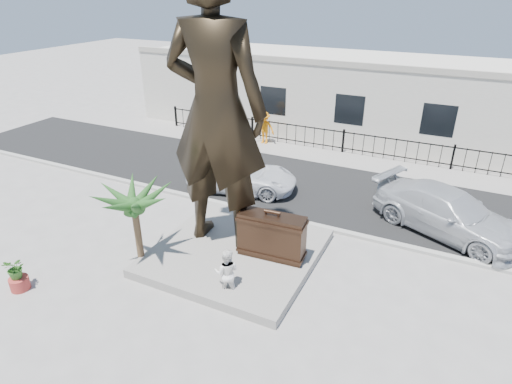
# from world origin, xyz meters

# --- Properties ---
(ground) EXTENTS (100.00, 100.00, 0.00)m
(ground) POSITION_xyz_m (0.00, 0.00, 0.00)
(ground) COLOR #9E9991
(ground) RESTS_ON ground
(street) EXTENTS (40.00, 7.00, 0.01)m
(street) POSITION_xyz_m (0.00, 8.00, 0.01)
(street) COLOR black
(street) RESTS_ON ground
(curb) EXTENTS (40.00, 0.25, 0.12)m
(curb) POSITION_xyz_m (0.00, 4.50, 0.06)
(curb) COLOR #A5A399
(curb) RESTS_ON ground
(far_sidewalk) EXTENTS (40.00, 2.50, 0.02)m
(far_sidewalk) POSITION_xyz_m (0.00, 12.00, 0.01)
(far_sidewalk) COLOR #9E9991
(far_sidewalk) RESTS_ON ground
(plinth) EXTENTS (5.20, 5.20, 0.30)m
(plinth) POSITION_xyz_m (-0.50, 1.50, 0.15)
(plinth) COLOR gray
(plinth) RESTS_ON ground
(fence) EXTENTS (22.00, 0.10, 1.20)m
(fence) POSITION_xyz_m (0.00, 12.80, 0.60)
(fence) COLOR black
(fence) RESTS_ON ground
(building) EXTENTS (28.00, 7.00, 4.40)m
(building) POSITION_xyz_m (0.00, 17.00, 2.20)
(building) COLOR silver
(building) RESTS_ON ground
(statue) EXTENTS (3.42, 2.37, 9.02)m
(statue) POSITION_xyz_m (-1.31, 1.89, 4.81)
(statue) COLOR black
(statue) RESTS_ON plinth
(suitcase) EXTENTS (2.17, 0.82, 1.50)m
(suitcase) POSITION_xyz_m (0.73, 1.65, 1.05)
(suitcase) COLOR #301F14
(suitcase) RESTS_ON plinth
(tourist) EXTENTS (0.90, 0.80, 1.52)m
(tourist) POSITION_xyz_m (0.19, -0.34, 0.76)
(tourist) COLOR white
(tourist) RESTS_ON ground
(car_white) EXTENTS (5.15, 3.15, 1.33)m
(car_white) POSITION_xyz_m (-2.75, 6.25, 0.68)
(car_white) COLOR white
(car_white) RESTS_ON street
(car_silver) EXTENTS (6.00, 4.37, 1.61)m
(car_silver) POSITION_xyz_m (5.70, 6.28, 0.82)
(car_silver) COLOR #B8BABD
(car_silver) RESTS_ON street
(worker) EXTENTS (1.23, 0.75, 1.84)m
(worker) POSITION_xyz_m (-4.46, 12.25, 0.94)
(worker) COLOR orange
(worker) RESTS_ON far_sidewalk
(palm_tree) EXTENTS (1.80, 1.80, 3.20)m
(palm_tree) POSITION_xyz_m (-3.10, -0.23, 0.00)
(palm_tree) COLOR #214B1B
(palm_tree) RESTS_ON ground
(planter) EXTENTS (0.56, 0.56, 0.40)m
(planter) POSITION_xyz_m (-5.53, -2.88, 0.20)
(planter) COLOR #AA342D
(planter) RESTS_ON ground
(shrub) EXTENTS (0.68, 0.60, 0.69)m
(shrub) POSITION_xyz_m (-5.53, -2.88, 0.75)
(shrub) COLOR #326621
(shrub) RESTS_ON planter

